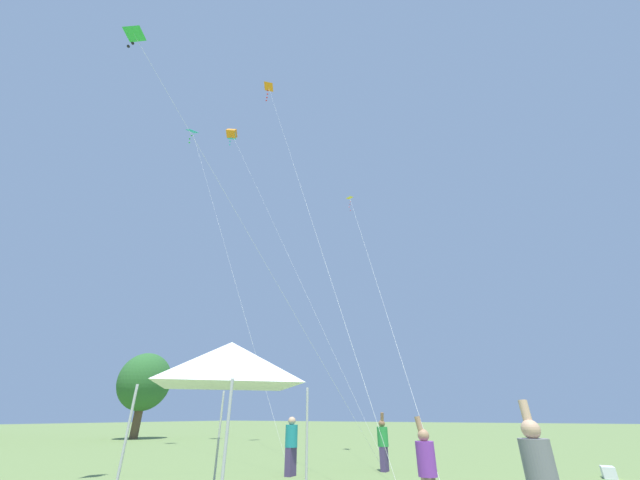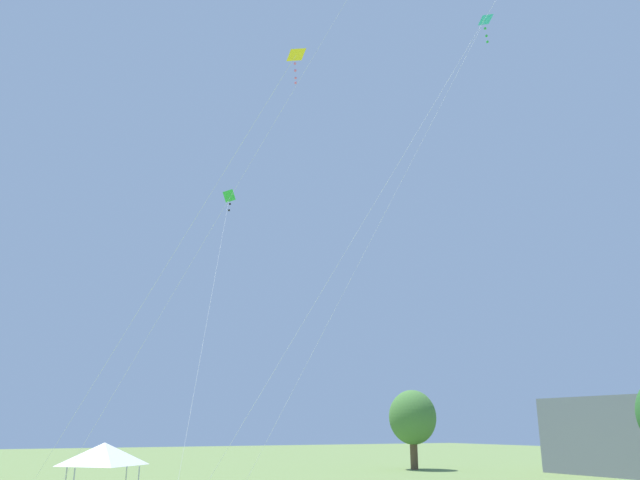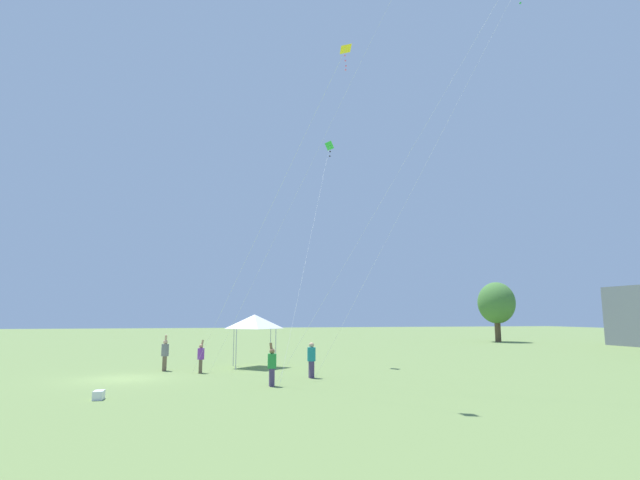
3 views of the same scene
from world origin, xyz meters
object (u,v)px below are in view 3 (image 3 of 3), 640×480
festival_tent (255,322)px  person_teal_shirt (311,359)px  cooler_box (99,395)px  kite_yellow_delta_0 (339,63)px  person_green_shirt (272,365)px  person_purple_shirt (201,357)px  kite_green_delta_1 (330,148)px  person_grey_shirt (165,353)px

festival_tent → person_teal_shirt: (6.10, 2.37, -1.85)m
cooler_box → kite_yellow_delta_0: size_ratio=0.04×
person_green_shirt → kite_yellow_delta_0: (3.40, 2.36, 13.37)m
person_purple_shirt → person_green_shirt: (6.19, 3.19, 0.06)m
person_purple_shirt → person_green_shirt: size_ratio=0.94×
cooler_box → kite_green_delta_1: size_ratio=0.04×
person_grey_shirt → kite_green_delta_1: bearing=81.4°
kite_green_delta_1 → cooler_box: bearing=-45.1°
cooler_box → person_purple_shirt: bearing=155.4°
cooler_box → kite_green_delta_1: 23.07m
kite_yellow_delta_0 → person_grey_shirt: bearing=-146.0°
festival_tent → cooler_box: (10.82, -7.05, -2.66)m
person_green_shirt → kite_yellow_delta_0: size_ratio=0.13×
cooler_box → kite_green_delta_1: (-12.33, 12.38, 15.07)m
person_grey_shirt → kite_yellow_delta_0: size_ratio=0.14×
festival_tent → cooler_box: bearing=-33.1°
person_teal_shirt → person_grey_shirt: 9.30m
person_green_shirt → person_teal_shirt: size_ratio=1.08×
cooler_box → festival_tent: bearing=146.9°
festival_tent → person_teal_shirt: festival_tent is taller
cooler_box → person_green_shirt: 7.34m
cooler_box → person_grey_shirt: 10.16m
cooler_box → kite_green_delta_1: bearing=134.9°
person_purple_shirt → festival_tent: bearing=3.7°
person_green_shirt → cooler_box: bearing=32.7°
person_grey_shirt → kite_yellow_delta_0: bearing=12.9°
person_grey_shirt → kite_green_delta_1: kite_green_delta_1 is taller
person_purple_shirt → person_grey_shirt: 2.65m
cooler_box → kite_green_delta_1: kite_green_delta_1 is taller
festival_tent → kite_green_delta_1: (-1.51, 5.33, 12.41)m
person_purple_shirt → kite_yellow_delta_0: bearing=-94.0°
person_green_shirt → person_grey_shirt: (-7.86, -5.25, 0.06)m
cooler_box → person_green_shirt: person_green_shirt is taller
festival_tent → person_grey_shirt: 5.68m
person_green_shirt → kite_yellow_delta_0: kite_yellow_delta_0 is taller
person_green_shirt → person_teal_shirt: (-2.61, 2.43, 0.03)m
cooler_box → kite_yellow_delta_0: 17.01m
cooler_box → person_teal_shirt: size_ratio=0.34×
festival_tent → cooler_box: festival_tent is taller
cooler_box → person_green_shirt: (-2.11, 6.99, 0.78)m
person_green_shirt → person_grey_shirt: 9.45m
person_teal_shirt → kite_green_delta_1: kite_green_delta_1 is taller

